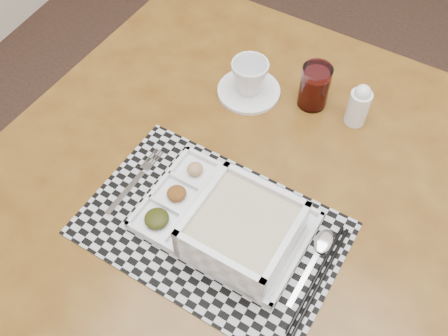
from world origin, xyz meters
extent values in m
cube|color=#4B290D|center=(-0.80, -0.89, 0.79)|extent=(1.17, 1.17, 0.04)
cylinder|color=#4B290D|center=(-1.25, -0.36, 0.39)|extent=(0.05, 0.05, 0.77)
cube|color=#4B290D|center=(-0.76, -0.43, 0.73)|extent=(0.93, 0.11, 0.09)
cube|color=#4B290D|center=(-1.27, -0.85, 0.73)|extent=(0.11, 0.93, 0.09)
cube|color=#A4A5AC|center=(-0.82, -1.02, 0.82)|extent=(0.52, 0.36, 0.00)
cube|color=white|center=(-0.80, -1.00, 0.82)|extent=(0.34, 0.25, 0.01)
cube|color=white|center=(-0.79, -0.90, 0.83)|extent=(0.32, 0.03, 0.01)
cube|color=white|center=(-0.81, -1.11, 0.83)|extent=(0.32, 0.03, 0.01)
cube|color=white|center=(-0.96, -0.99, 0.83)|extent=(0.03, 0.22, 0.01)
cube|color=white|center=(-0.65, -1.01, 0.83)|extent=(0.03, 0.22, 0.01)
cube|color=white|center=(-0.88, -0.99, 0.83)|extent=(0.02, 0.20, 0.01)
cube|color=white|center=(-0.92, -1.03, 0.83)|extent=(0.08, 0.01, 0.01)
cube|color=white|center=(-0.92, -0.96, 0.83)|extent=(0.08, 0.01, 0.01)
ellipsoid|color=black|center=(-0.92, -1.06, 0.84)|extent=(0.05, 0.05, 0.02)
ellipsoid|color=#4F2E0D|center=(-0.91, -0.99, 0.84)|extent=(0.04, 0.04, 0.02)
ellipsoid|color=#926742|center=(-0.91, -0.92, 0.84)|extent=(0.03, 0.03, 0.02)
cube|color=white|center=(-0.75, -1.02, 0.83)|extent=(0.20, 0.20, 0.01)
cube|color=white|center=(-0.75, -0.94, 0.87)|extent=(0.18, 0.03, 0.08)
cube|color=white|center=(-0.76, -1.11, 0.87)|extent=(0.18, 0.03, 0.08)
cube|color=white|center=(-0.84, -1.02, 0.87)|extent=(0.03, 0.18, 0.08)
cube|color=white|center=(-0.67, -1.03, 0.87)|extent=(0.03, 0.18, 0.08)
cube|color=tan|center=(-0.75, -1.02, 0.87)|extent=(0.17, 0.17, 0.07)
cube|color=silver|center=(-1.02, -1.03, 0.82)|extent=(0.02, 0.12, 0.00)
cube|color=silver|center=(-1.01, -0.95, 0.82)|extent=(0.02, 0.02, 0.00)
cube|color=silver|center=(-1.02, -0.92, 0.82)|extent=(0.01, 0.04, 0.00)
cube|color=silver|center=(-1.01, -0.92, 0.82)|extent=(0.01, 0.04, 0.00)
cube|color=silver|center=(-1.01, -0.92, 0.82)|extent=(0.01, 0.04, 0.00)
cube|color=silver|center=(-1.00, -0.92, 0.82)|extent=(0.01, 0.04, 0.00)
cube|color=silver|center=(-0.62, -1.04, 0.82)|extent=(0.02, 0.12, 0.00)
ellipsoid|color=silver|center=(-0.61, -0.95, 0.82)|extent=(0.04, 0.06, 0.01)
cylinder|color=black|center=(-0.60, -1.03, 0.82)|extent=(0.03, 0.24, 0.01)
cylinder|color=black|center=(-0.59, -1.03, 0.82)|extent=(0.03, 0.24, 0.01)
cylinder|color=white|center=(-0.91, -0.65, 0.82)|extent=(0.15, 0.15, 0.01)
imported|color=white|center=(-0.91, -0.65, 0.87)|extent=(0.11, 0.11, 0.08)
cylinder|color=white|center=(-0.76, -0.62, 0.87)|extent=(0.07, 0.07, 0.11)
cylinder|color=#3B0405|center=(-0.76, -0.62, 0.86)|extent=(0.06, 0.06, 0.09)
cylinder|color=white|center=(-0.66, -0.63, 0.86)|extent=(0.05, 0.05, 0.09)
sphere|color=white|center=(-0.66, -0.63, 0.91)|extent=(0.04, 0.04, 0.04)
camera|label=1|loc=(-0.59, -1.44, 1.67)|focal=40.00mm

